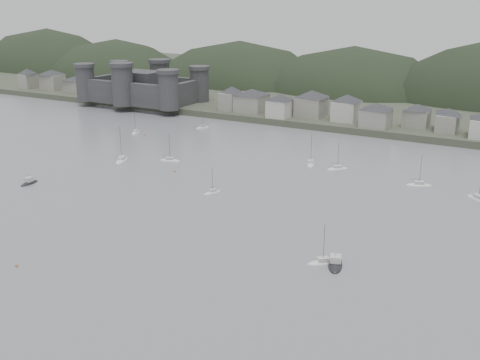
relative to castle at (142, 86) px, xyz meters
The scene contains 9 objects.
ground 216.45m from the castle, 56.28° to the right, with size 900.00×900.00×0.00m, color slate.
far_shore_land 166.61m from the castle, 43.83° to the left, with size 900.00×250.00×3.00m, color #383D2D.
forested_ridge 155.26m from the castle, 35.67° to the left, with size 851.55×103.94×102.57m.
castle is the anchor object (origin of this frame).
waterfront_town 170.64m from the castle, ahead, with size 451.48×28.46×12.92m.
moored_fleet 154.43m from the castle, 47.22° to the right, with size 211.03×172.14×13.57m.
motor_launch_near 206.62m from the castle, 39.59° to the right, with size 5.68×9.18×4.05m.
motor_launch_far 136.62m from the castle, 66.43° to the right, with size 2.98×6.98×3.65m.
mooring_buoys 154.80m from the castle, 45.07° to the right, with size 187.19×113.55×0.70m.
Camera 1 is at (74.86, -58.09, 55.45)m, focal length 41.62 mm.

